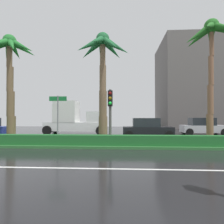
# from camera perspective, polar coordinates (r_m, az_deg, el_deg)

# --- Properties ---
(ground_plane) EXTENTS (90.00, 42.00, 0.10)m
(ground_plane) POSITION_cam_1_polar(r_m,az_deg,el_deg) (14.63, -13.89, -8.80)
(ground_plane) COLOR black
(near_lane_divider_stripe) EXTENTS (81.00, 0.14, 0.01)m
(near_lane_divider_stripe) POSITION_cam_1_polar(r_m,az_deg,el_deg) (8.30, -28.80, -14.17)
(near_lane_divider_stripe) COLOR white
(near_lane_divider_stripe) RESTS_ON ground_plane
(median_strip) EXTENTS (85.50, 4.00, 0.15)m
(median_strip) POSITION_cam_1_polar(r_m,az_deg,el_deg) (13.67, -15.14, -8.80)
(median_strip) COLOR #2D6B33
(median_strip) RESTS_ON ground_plane
(median_hedge) EXTENTS (76.50, 0.70, 0.60)m
(median_hedge) POSITION_cam_1_polar(r_m,az_deg,el_deg) (12.31, -17.22, -7.87)
(median_hedge) COLOR #1E6028
(median_hedge) RESTS_ON median_strip
(palm_tree_centre_left) EXTENTS (3.62, 3.63, 7.50)m
(palm_tree_centre_left) POSITION_cam_1_polar(r_m,az_deg,el_deg) (15.77, -28.16, 13.82)
(palm_tree_centre_left) COLOR brown
(palm_tree_centre_left) RESTS_ON median_strip
(palm_tree_centre) EXTENTS (3.71, 3.93, 7.41)m
(palm_tree_centre) POSITION_cam_1_polar(r_m,az_deg,el_deg) (13.45, -2.77, 15.71)
(palm_tree_centre) COLOR brown
(palm_tree_centre) RESTS_ON median_strip
(palm_tree_centre_right) EXTENTS (3.69, 3.56, 8.00)m
(palm_tree_centre_right) POSITION_cam_1_polar(r_m,az_deg,el_deg) (14.55, 27.39, 17.91)
(palm_tree_centre_right) COLOR brown
(palm_tree_centre_right) RESTS_ON median_strip
(traffic_signal_median_right) EXTENTS (0.28, 0.43, 3.37)m
(traffic_signal_median_right) POSITION_cam_1_polar(r_m,az_deg,el_deg) (11.74, -0.53, 1.63)
(traffic_signal_median_right) COLOR #4C4C47
(traffic_signal_median_right) RESTS_ON median_strip
(street_name_sign) EXTENTS (1.10, 0.08, 3.00)m
(street_name_sign) POSITION_cam_1_polar(r_m,az_deg,el_deg) (12.35, -15.82, -0.29)
(street_name_sign) COLOR slate
(street_name_sign) RESTS_ON median_strip
(box_truck_lead) EXTENTS (6.40, 2.64, 3.46)m
(box_truck_lead) POSITION_cam_1_polar(r_m,az_deg,el_deg) (20.65, -10.74, -2.16)
(box_truck_lead) COLOR white
(box_truck_lead) RESTS_ON ground_plane
(car_in_traffic_second) EXTENTS (4.30, 2.02, 1.72)m
(car_in_traffic_second) POSITION_cam_1_polar(r_m,az_deg,el_deg) (17.14, 10.36, -4.77)
(car_in_traffic_second) COLOR black
(car_in_traffic_second) RESTS_ON ground_plane
(car_in_traffic_third) EXTENTS (4.30, 2.02, 1.72)m
(car_in_traffic_third) POSITION_cam_1_polar(r_m,az_deg,el_deg) (21.63, 25.38, -3.93)
(car_in_traffic_third) COLOR silver
(car_in_traffic_third) RESTS_ON ground_plane
(building_far_right) EXTENTS (21.37, 11.24, 14.56)m
(building_far_right) POSITION_cam_1_polar(r_m,az_deg,el_deg) (38.42, 30.13, 6.99)
(building_far_right) COLOR #605B59
(building_far_right) RESTS_ON ground_plane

